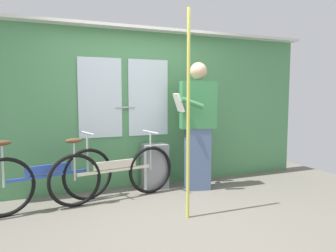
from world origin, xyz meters
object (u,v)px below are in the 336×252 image
Objects in this scene: passenger_reading_newspaper at (197,123)px; handrail_pole at (188,116)px; bicycle_leaning_behind at (114,173)px; bicycle_near_door at (48,178)px; trash_bin_by_wall at (155,166)px.

handrail_pole is at bearing 69.50° from passenger_reading_newspaper.
bicycle_leaning_behind is 1.33m from passenger_reading_newspaper.
handrail_pole is at bearing -65.37° from bicycle_leaning_behind.
bicycle_leaning_behind is at bearing -13.90° from bicycle_near_door.
bicycle_leaning_behind is 2.60× the size of trash_bin_by_wall.
passenger_reading_newspaper is 1.10m from handrail_pole.
bicycle_near_door is 2.50× the size of trash_bin_by_wall.
bicycle_near_door is at bearing 12.64° from passenger_reading_newspaper.
trash_bin_by_wall is at bearing -17.01° from passenger_reading_newspaper.
passenger_reading_newspaper is at bearing -13.95° from bicycle_near_door.
handrail_pole reaches higher than trash_bin_by_wall.
bicycle_near_door is 2.07m from passenger_reading_newspaper.
handrail_pole reaches higher than bicycle_leaning_behind.
handrail_pole is (-0.59, -0.91, 0.17)m from passenger_reading_newspaper.
passenger_reading_newspaper reaches higher than bicycle_leaning_behind.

